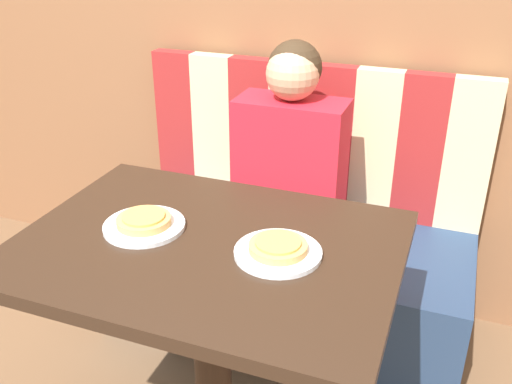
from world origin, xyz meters
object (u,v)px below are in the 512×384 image
Objects in this scene: person at (291,147)px; pizza_left at (144,220)px; pizza_right at (278,246)px; plate_right at (278,253)px; plate_left at (144,226)px.

pizza_left is (-0.18, -0.66, 0.03)m from person.
pizza_right is (0.18, -0.66, 0.03)m from person.
pizza_left is 0.35m from pizza_right.
plate_right is at bearing 0.00° from pizza_right.
pizza_right is at bearing -74.97° from person.
plate_right is 1.51× the size of pizza_left.
pizza_right reaches higher than plate_left.
plate_left is 1.51× the size of pizza_right.
plate_left is (-0.18, -0.66, 0.01)m from person.
person is 3.36× the size of plate_right.
plate_left is at bearing 180.00° from pizza_right.
plate_right is (0.18, -0.66, 0.01)m from person.
person is 5.06× the size of pizza_left.
pizza_left is (-0.35, 0.00, 0.02)m from plate_right.
pizza_right is at bearing 0.00° from plate_left.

